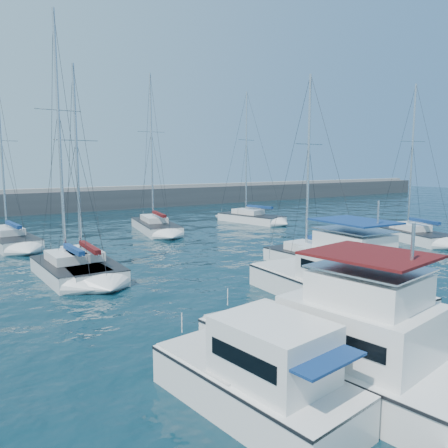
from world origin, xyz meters
TOP-DOWN VIEW (x-y plane):
  - ground at (0.00, 0.00)m, footprint 220.00×220.00m
  - breakwater at (0.00, 52.00)m, footprint 160.00×6.00m
  - motor_yacht_port_outer at (-11.39, -5.68)m, footprint 3.38×6.56m
  - motor_yacht_port_inner at (-8.13, -5.74)m, footprint 4.95×9.32m
  - motor_yacht_stbd_inner at (-2.19, -0.45)m, footprint 4.21×9.75m
  - sailboat_mid_a at (-11.80, 12.21)m, footprint 3.19×6.95m
  - sailboat_mid_b at (-10.73, 12.60)m, footprint 3.48×8.55m
  - sailboat_mid_c at (2.77, 6.04)m, footprint 3.15×7.06m
  - sailboat_mid_e at (17.47, 7.98)m, footprint 5.15×8.18m
  - sailboat_back_a at (-13.03, 26.10)m, footprint 3.73×9.42m
  - sailboat_back_b at (0.74, 26.45)m, footprint 5.13×10.32m
  - sailboat_back_c at (13.17, 26.36)m, footprint 4.56×8.75m

SIDE VIEW (x-z plane):
  - ground at x=0.00m, z-range 0.00..0.00m
  - sailboat_mid_b at x=-10.73m, z-range -6.15..7.16m
  - sailboat_back_a at x=-13.03m, z-range -6.58..7.59m
  - sailboat_mid_c at x=2.77m, z-range -6.02..7.06m
  - sailboat_back_b at x=0.74m, z-range -7.66..8.71m
  - sailboat_mid_e at x=17.47m, z-range -6.60..7.65m
  - sailboat_back_c at x=13.17m, z-range -7.27..8.34m
  - sailboat_mid_a at x=-11.80m, z-range -7.52..8.64m
  - motor_yacht_port_outer at x=-11.39m, z-range -0.66..2.54m
  - breakwater at x=0.00m, z-range -1.17..3.28m
  - motor_yacht_port_inner at x=-8.13m, z-range -1.21..3.48m
  - motor_yacht_stbd_inner at x=-2.19m, z-range -1.21..3.48m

